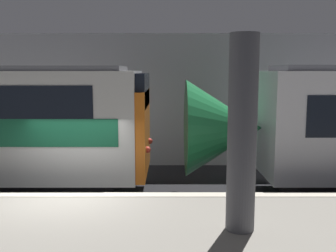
# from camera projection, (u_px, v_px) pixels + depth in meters

# --- Properties ---
(ground_plane) EXTENTS (120.00, 120.00, 0.00)m
(ground_plane) POSITION_uv_depth(u_px,v_px,m) (70.00, 236.00, 8.85)
(ground_plane) COLOR black
(station_rear_barrier) EXTENTS (50.00, 0.15, 5.08)m
(station_rear_barrier) POSITION_uv_depth(u_px,v_px,m) (111.00, 101.00, 15.16)
(station_rear_barrier) COLOR #939399
(station_rear_barrier) RESTS_ON ground
(support_pillar_near) EXTENTS (0.48, 0.48, 3.29)m
(support_pillar_near) POSITION_uv_depth(u_px,v_px,m) (244.00, 134.00, 6.48)
(support_pillar_near) COLOR #56565B
(support_pillar_near) RESTS_ON platform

